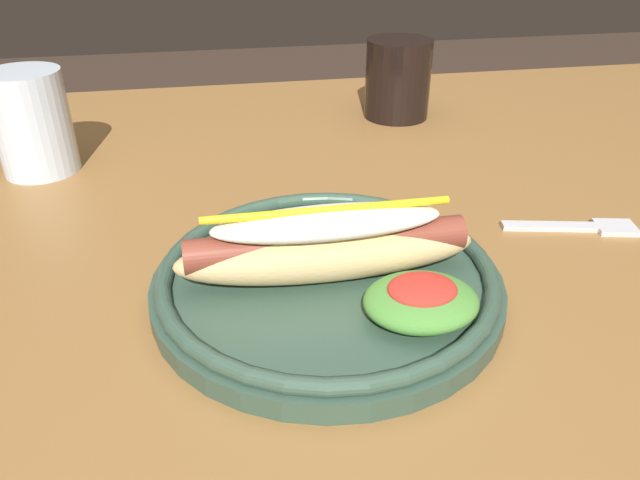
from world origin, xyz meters
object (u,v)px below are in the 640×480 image
hot_dog_plate (332,271)px  fork (580,227)px  soda_cup (398,79)px  water_cup (32,123)px

hot_dog_plate → fork: (0.24, 0.06, -0.02)m
soda_cup → water_cup: (-0.44, -0.10, 0.00)m
fork → soda_cup: 0.35m
hot_dog_plate → fork: hot_dog_plate is taller
fork → hot_dog_plate: bearing=-154.0°
hot_dog_plate → soda_cup: size_ratio=2.59×
hot_dog_plate → soda_cup: (0.17, 0.39, 0.03)m
hot_dog_plate → fork: size_ratio=2.18×
hot_dog_plate → water_cup: size_ratio=2.42×
hot_dog_plate → soda_cup: 0.43m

